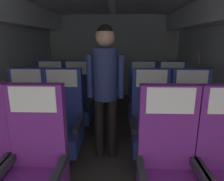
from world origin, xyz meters
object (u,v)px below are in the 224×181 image
Objects in this scene: seat_c_right_window at (142,103)px; seat_b_right_aisle at (190,126)px; seat_a_left_aisle at (35,170)px; seat_b_left_window at (28,124)px; seat_c_left_window at (51,103)px; seat_c_right_aisle at (171,104)px; seat_a_right_window at (168,173)px; flight_attendant at (105,80)px; seat_b_left_aisle at (63,125)px; seat_b_right_window at (151,125)px; seat_c_left_aisle at (78,103)px.

seat_b_right_aisle is at bearing -61.75° from seat_c_right_window.
seat_a_left_aisle is 1.70m from seat_b_right_aisle.
seat_b_left_window is 0.82m from seat_c_left_window.
seat_a_left_aisle is 2.22m from seat_c_right_aisle.
seat_c_right_aisle is (0.44, 1.66, 0.00)m from seat_a_right_window.
seat_b_right_aisle is at bearing 61.70° from seat_a_right_window.
seat_b_right_aisle is 2.09m from seat_c_left_window.
seat_b_left_aisle is at bearing 7.52° from flight_attendant.
seat_c_left_window is (-1.46, 0.82, 0.00)m from seat_b_right_window.
seat_a_right_window is 1.96m from seat_c_left_aisle.
seat_c_left_window is 1.00× the size of seat_c_right_aisle.
seat_a_left_aisle is 0.83m from seat_b_left_aisle.
flight_attendant is at bearing -125.73° from seat_c_right_window.
seat_b_left_aisle is 0.95m from seat_c_left_window.
seat_b_left_window is at bearing -117.86° from seat_c_left_aisle.
flight_attendant is (-0.99, 0.10, 0.53)m from seat_b_right_aisle.
seat_b_right_window is 1.00× the size of seat_c_left_window.
flight_attendant is at bearing -143.75° from seat_c_right_aisle.
seat_a_left_aisle is 1.00× the size of seat_c_right_window.
seat_b_right_window is (-0.46, 0.01, 0.00)m from seat_b_right_aisle.
seat_c_right_aisle is 0.45m from seat_c_right_window.
seat_a_right_window is 1.00× the size of seat_b_right_window.
seat_b_left_window is 1.07m from flight_attendant.
seat_a_right_window is 1.00× the size of seat_c_left_aisle.
seat_a_left_aisle is 0.96m from seat_b_left_window.
seat_a_left_aisle and seat_b_right_window have the same top height.
flight_attendant is (-0.98, -0.72, 0.53)m from seat_c_right_aisle.
seat_b_left_window is 1.46m from seat_b_right_window.
seat_c_right_window is 0.70× the size of flight_attendant.
seat_c_right_aisle is at bearing 23.11° from seat_b_left_window.
seat_b_right_aisle is at bearing -1.76° from seat_b_right_window.
seat_a_right_window is 0.85m from seat_b_right_window.
seat_c_left_aisle is 1.00× the size of seat_c_right_aisle.
seat_a_left_aisle is 1.19m from flight_attendant.
seat_b_right_window is 1.00× the size of seat_c_right_window.
seat_b_right_aisle is at bearing -29.03° from seat_c_left_aisle.
seat_b_right_aisle is 0.46m from seat_b_right_window.
seat_b_right_window is 0.92m from seat_c_right_aisle.
seat_a_left_aisle and seat_b_left_window have the same top height.
seat_c_right_aisle is (1.47, 1.67, 0.00)m from seat_a_left_aisle.
seat_b_right_aisle and seat_c_right_window have the same top height.
flight_attendant is (-0.53, 0.09, 0.53)m from seat_b_right_window.
seat_c_left_aisle is at bearing -61.11° from flight_attendant.
seat_a_left_aisle is 0.70× the size of flight_attendant.
seat_b_left_window is at bearing 117.42° from seat_a_left_aisle.
seat_b_left_aisle is 1.35m from seat_c_right_window.
seat_c_left_window is at bearing 104.70° from seat_a_left_aisle.
seat_b_right_aisle is 1.70m from seat_c_left_aisle.
seat_a_left_aisle is 1.00× the size of seat_b_right_aisle.
seat_c_left_window is at bearing 156.58° from seat_b_right_aisle.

